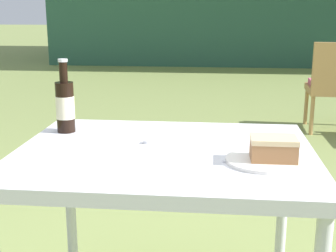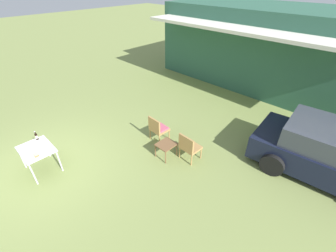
% 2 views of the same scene
% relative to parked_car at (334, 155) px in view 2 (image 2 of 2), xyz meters
% --- Properties ---
extents(ground_plane, '(60.00, 60.00, 0.00)m').
position_rel_parked_car_xyz_m(ground_plane, '(-5.48, -5.15, -0.65)').
color(ground_plane, olive).
extents(cabin_building, '(9.56, 5.50, 3.32)m').
position_rel_parked_car_xyz_m(cabin_building, '(-3.95, 4.86, 1.02)').
color(cabin_building, '#2D5B47').
rests_on(cabin_building, ground_plane).
extents(parked_car, '(4.02, 2.28, 1.35)m').
position_rel_parked_car_xyz_m(parked_car, '(0.00, 0.00, 0.00)').
color(parked_car, black).
rests_on(parked_car, ground_plane).
extents(wicker_chair_cushioned, '(0.53, 0.49, 0.85)m').
position_rel_parked_car_xyz_m(wicker_chair_cushioned, '(-4.21, -2.09, -0.18)').
color(wicker_chair_cushioned, '#B2844C').
rests_on(wicker_chair_cushioned, ground_plane).
extents(wicker_chair_plain, '(0.52, 0.48, 0.85)m').
position_rel_parked_car_xyz_m(wicker_chair_plain, '(-2.95, -2.11, -0.17)').
color(wicker_chair_plain, '#B2844C').
rests_on(wicker_chair_plain, ground_plane).
extents(garden_side_table, '(0.46, 0.51, 0.44)m').
position_rel_parked_car_xyz_m(garden_side_table, '(-3.49, -2.45, -0.26)').
color(garden_side_table, brown).
rests_on(garden_side_table, ground_plane).
extents(patio_table, '(0.92, 0.73, 0.72)m').
position_rel_parked_car_xyz_m(patio_table, '(-5.48, -5.15, 0.00)').
color(patio_table, silver).
rests_on(patio_table, ground_plane).
extents(cake_on_plate, '(0.21, 0.21, 0.08)m').
position_rel_parked_car_xyz_m(cake_on_plate, '(-5.17, -5.24, 0.10)').
color(cake_on_plate, white).
rests_on(cake_on_plate, patio_table).
extents(cola_bottle_near, '(0.06, 0.06, 0.26)m').
position_rel_parked_car_xyz_m(cola_bottle_near, '(-5.85, -4.97, 0.17)').
color(cola_bottle_near, black).
rests_on(cola_bottle_near, patio_table).
extents(fork, '(0.16, 0.06, 0.01)m').
position_rel_parked_car_xyz_m(fork, '(-5.23, -5.23, 0.07)').
color(fork, silver).
rests_on(fork, patio_table).
extents(loose_bottle_cap, '(0.03, 0.03, 0.01)m').
position_rel_parked_car_xyz_m(loose_bottle_cap, '(-5.54, -5.09, 0.08)').
color(loose_bottle_cap, silver).
rests_on(loose_bottle_cap, patio_table).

